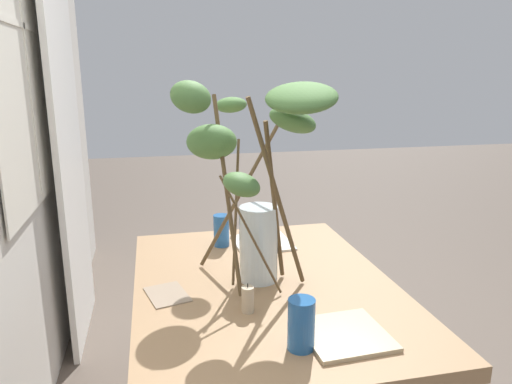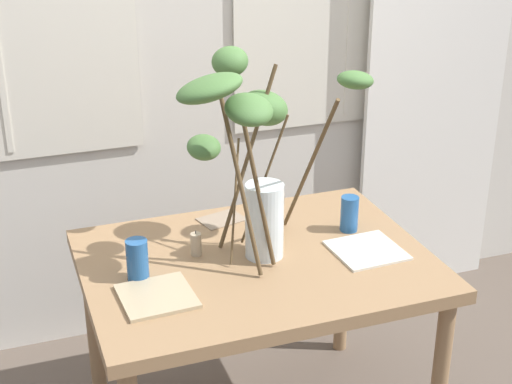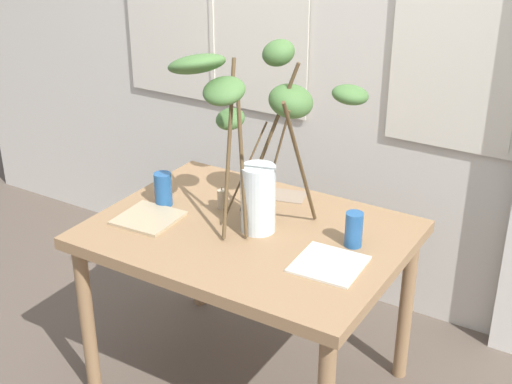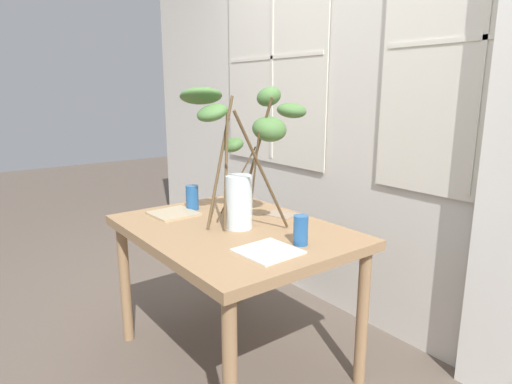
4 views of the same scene
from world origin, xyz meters
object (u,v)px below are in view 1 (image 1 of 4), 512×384
at_px(plate_square_left, 345,334).
at_px(pillar_candle, 248,300).
at_px(drinking_glass_blue_left, 303,324).
at_px(drinking_glass_blue_right, 221,230).
at_px(dining_table, 265,304).
at_px(plate_square_right, 262,243).
at_px(vase_with_branches, 251,170).

bearing_deg(plate_square_left, pillar_candle, 50.37).
height_order(drinking_glass_blue_left, drinking_glass_blue_right, drinking_glass_blue_left).
bearing_deg(drinking_glass_blue_right, dining_table, -166.93).
height_order(drinking_glass_blue_left, plate_square_right, drinking_glass_blue_left).
relative_size(dining_table, drinking_glass_blue_right, 8.87).
relative_size(drinking_glass_blue_right, pillar_candle, 1.43).
bearing_deg(pillar_candle, drinking_glass_blue_right, -0.54).
bearing_deg(pillar_candle, dining_table, -27.40).
relative_size(drinking_glass_blue_left, pillar_candle, 1.51).
bearing_deg(pillar_candle, vase_with_branches, -14.79).
xyz_separation_m(dining_table, drinking_glass_blue_right, (0.39, 0.09, 0.15)).
distance_m(vase_with_branches, drinking_glass_blue_right, 0.51).
bearing_deg(plate_square_left, drinking_glass_blue_left, 102.46).
height_order(plate_square_right, pillar_candle, pillar_candle).
bearing_deg(drinking_glass_blue_right, drinking_glass_blue_left, -173.22).
bearing_deg(drinking_glass_blue_left, vase_with_branches, 6.87).
bearing_deg(vase_with_branches, pillar_candle, 165.21).
distance_m(dining_table, plate_square_left, 0.41).
height_order(drinking_glass_blue_left, pillar_candle, drinking_glass_blue_left).
distance_m(dining_table, pillar_candle, 0.24).
relative_size(vase_with_branches, plate_square_left, 3.31).
relative_size(plate_square_left, pillar_candle, 2.43).
xyz_separation_m(dining_table, pillar_candle, (-0.19, 0.10, 0.12)).
bearing_deg(dining_table, vase_with_branches, 82.83).
relative_size(vase_with_branches, plate_square_right, 3.21).
relative_size(vase_with_branches, pillar_candle, 8.03).
xyz_separation_m(vase_with_branches, plate_square_right, (0.37, -0.13, -0.39)).
relative_size(drinking_glass_blue_left, plate_square_right, 0.60).
height_order(dining_table, drinking_glass_blue_left, drinking_glass_blue_left).
relative_size(drinking_glass_blue_left, drinking_glass_blue_right, 1.05).
bearing_deg(drinking_glass_blue_left, dining_table, 0.57).
height_order(plate_square_left, pillar_candle, pillar_candle).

